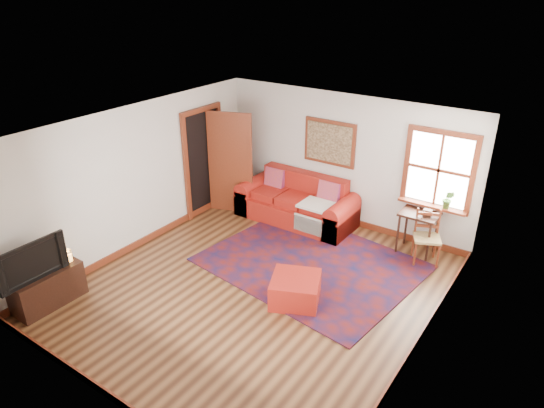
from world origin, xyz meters
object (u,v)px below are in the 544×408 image
Objects in this scene: red_ottoman at (295,290)px; side_table at (419,220)px; red_leather_sofa at (297,206)px; media_cabinet at (47,288)px; ladder_back_chair at (427,235)px.

side_table is (0.97, 2.37, 0.43)m from red_ottoman.
red_leather_sofa is 2.34× the size of media_cabinet.
ladder_back_chair is (1.18, 2.20, 0.29)m from red_ottoman.
side_table is at bearing 48.85° from media_cabinet.
red_ottoman is 0.76× the size of ladder_back_chair.
media_cabinet is at bearing -131.15° from side_table.
ladder_back_chair is at bearing -38.05° from side_table.
ladder_back_chair is 5.95m from media_cabinet.
red_ottoman is 2.51m from ladder_back_chair.
side_table reaches higher than red_ottoman.
media_cabinet is (-4.11, -4.29, -0.22)m from ladder_back_chair.
red_leather_sofa and ladder_back_chair have the same top height.
red_ottoman is 3.60m from media_cabinet.
red_leather_sofa is at bearing 97.70° from red_ottoman.
ladder_back_chair reaches higher than media_cabinet.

